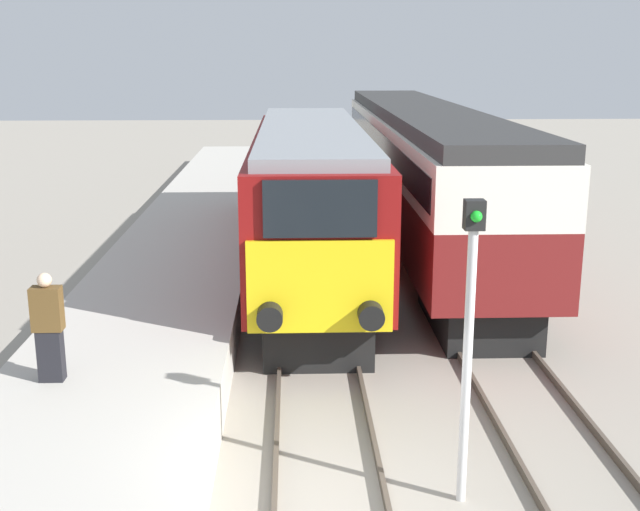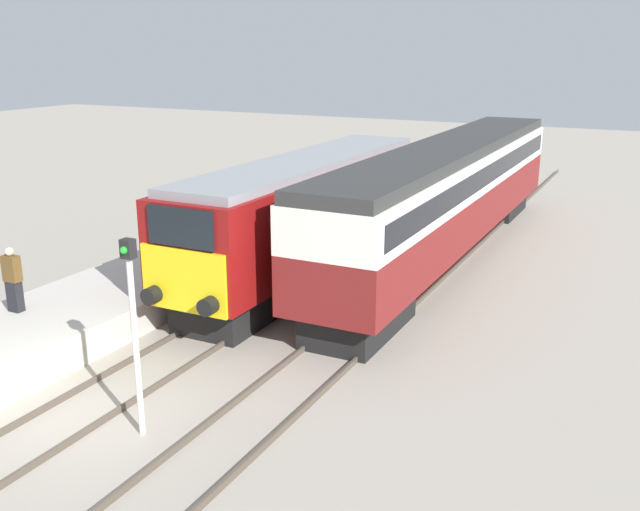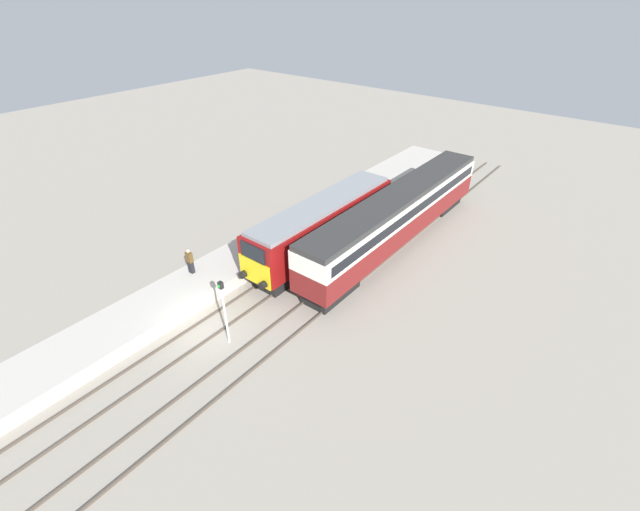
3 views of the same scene
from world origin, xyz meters
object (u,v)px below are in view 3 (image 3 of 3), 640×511
object	(u,v)px
locomotive	(323,225)
person_on_platform	(190,261)
signal_post	(224,308)
passenger_carriage	(398,213)

from	to	relation	value
locomotive	person_on_platform	world-z (taller)	locomotive
person_on_platform	locomotive	bearing A→B (deg)	63.08
locomotive	signal_post	xyz separation A→B (m)	(1.70, -10.21, 0.18)
passenger_carriage	locomotive	bearing A→B (deg)	-128.76
locomotive	person_on_platform	distance (m)	9.05
passenger_carriage	person_on_platform	distance (m)	14.42
signal_post	person_on_platform	bearing A→B (deg)	159.67
locomotive	person_on_platform	bearing A→B (deg)	-116.92
passenger_carriage	signal_post	bearing A→B (deg)	-96.71
passenger_carriage	signal_post	world-z (taller)	passenger_carriage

